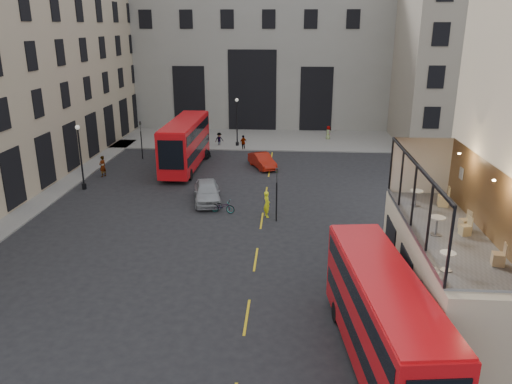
# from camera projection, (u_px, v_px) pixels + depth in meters

# --- Properties ---
(ground) EXTENTS (140.00, 140.00, 0.00)m
(ground) POSITION_uv_depth(u_px,v_px,m) (290.00, 319.00, 22.96)
(ground) COLOR black
(ground) RESTS_ON ground
(host_frontage) EXTENTS (3.00, 11.00, 4.50)m
(host_frontage) POSITION_uv_depth(u_px,v_px,m) (440.00, 280.00, 21.82)
(host_frontage) COLOR tan
(host_frontage) RESTS_ON ground
(cafe_floor) EXTENTS (3.00, 10.00, 0.10)m
(cafe_floor) POSITION_uv_depth(u_px,v_px,m) (446.00, 231.00, 21.09)
(cafe_floor) COLOR slate
(cafe_floor) RESTS_ON host_frontage
(gateway) EXTENTS (35.00, 10.60, 18.00)m
(gateway) POSITION_uv_depth(u_px,v_px,m) (255.00, 53.00, 65.68)
(gateway) COLOR gray
(gateway) RESTS_ON ground
(building_right) EXTENTS (16.60, 18.60, 20.00)m
(building_right) POSITION_uv_depth(u_px,v_px,m) (471.00, 48.00, 56.15)
(building_right) COLOR gray
(building_right) RESTS_ON ground
(pavement_far) EXTENTS (40.00, 12.00, 0.12)m
(pavement_far) POSITION_uv_depth(u_px,v_px,m) (241.00, 138.00, 59.27)
(pavement_far) COLOR slate
(pavement_far) RESTS_ON ground
(traffic_light_near) EXTENTS (0.16, 0.20, 3.80)m
(traffic_light_near) POSITION_uv_depth(u_px,v_px,m) (277.00, 188.00, 33.60)
(traffic_light_near) COLOR black
(traffic_light_near) RESTS_ON ground
(traffic_light_far) EXTENTS (0.16, 0.20, 3.80)m
(traffic_light_far) POSITION_uv_depth(u_px,v_px,m) (141.00, 135.00, 49.64)
(traffic_light_far) COLOR black
(traffic_light_far) RESTS_ON ground
(street_lamp_a) EXTENTS (0.36, 0.36, 5.33)m
(street_lamp_a) POSITION_uv_depth(u_px,v_px,m) (81.00, 161.00, 40.33)
(street_lamp_a) COLOR black
(street_lamp_a) RESTS_ON ground
(street_lamp_b) EXTENTS (0.36, 0.36, 5.33)m
(street_lamp_b) POSITION_uv_depth(u_px,v_px,m) (237.00, 125.00, 54.74)
(street_lamp_b) COLOR black
(street_lamp_b) RESTS_ON ground
(bus_near) EXTENTS (3.50, 10.32, 4.04)m
(bus_near) POSITION_uv_depth(u_px,v_px,m) (383.00, 316.00, 19.05)
(bus_near) COLOR #BA0C12
(bus_near) RESTS_ON ground
(bus_far) EXTENTS (2.69, 11.35, 4.52)m
(bus_far) POSITION_uv_depth(u_px,v_px,m) (185.00, 141.00, 46.42)
(bus_far) COLOR red
(bus_far) RESTS_ON ground
(car_a) EXTENTS (2.83, 5.07, 1.63)m
(car_a) POSITION_uv_depth(u_px,v_px,m) (207.00, 192.00, 37.83)
(car_a) COLOR #979B9F
(car_a) RESTS_ON ground
(car_b) EXTENTS (3.07, 4.40, 1.37)m
(car_b) POSITION_uv_depth(u_px,v_px,m) (262.00, 161.00, 47.00)
(car_b) COLOR #961609
(car_b) RESTS_ON ground
(car_c) EXTENTS (4.17, 5.92, 1.59)m
(car_c) POSITION_uv_depth(u_px,v_px,m) (189.00, 154.00, 48.92)
(car_c) COLOR black
(car_c) RESTS_ON ground
(bicycle) EXTENTS (1.89, 0.96, 0.95)m
(bicycle) POSITION_uv_depth(u_px,v_px,m) (222.00, 206.00, 35.78)
(bicycle) COLOR gray
(bicycle) RESTS_ON ground
(cyclist) EXTENTS (0.65, 0.79, 1.87)m
(cyclist) POSITION_uv_depth(u_px,v_px,m) (267.00, 204.00, 34.89)
(cyclist) COLOR #F4FA1A
(cyclist) RESTS_ON ground
(pedestrian_a) EXTENTS (1.09, 0.96, 1.86)m
(pedestrian_a) POSITION_uv_depth(u_px,v_px,m) (182.00, 135.00, 56.99)
(pedestrian_a) COLOR gray
(pedestrian_a) RESTS_ON ground
(pedestrian_b) EXTENTS (1.15, 1.01, 1.54)m
(pedestrian_b) POSITION_uv_depth(u_px,v_px,m) (219.00, 139.00, 55.32)
(pedestrian_b) COLOR gray
(pedestrian_b) RESTS_ON ground
(pedestrian_c) EXTENTS (0.97, 0.93, 1.62)m
(pedestrian_c) POSITION_uv_depth(u_px,v_px,m) (243.00, 143.00, 53.68)
(pedestrian_c) COLOR gray
(pedestrian_c) RESTS_ON ground
(pedestrian_d) EXTENTS (0.85, 0.97, 1.67)m
(pedestrian_d) POSITION_uv_depth(u_px,v_px,m) (328.00, 133.00, 58.37)
(pedestrian_d) COLOR gray
(pedestrian_d) RESTS_ON ground
(pedestrian_e) EXTENTS (0.70, 0.81, 1.88)m
(pedestrian_e) POSITION_uv_depth(u_px,v_px,m) (103.00, 166.00, 44.18)
(pedestrian_e) COLOR gray
(pedestrian_e) RESTS_ON ground
(cafe_table_near) EXTENTS (0.56, 0.56, 0.70)m
(cafe_table_near) POSITION_uv_depth(u_px,v_px,m) (447.00, 259.00, 17.48)
(cafe_table_near) COLOR white
(cafe_table_near) RESTS_ON cafe_floor
(cafe_table_mid) EXTENTS (0.64, 0.64, 0.79)m
(cafe_table_mid) POSITION_uv_depth(u_px,v_px,m) (437.00, 223.00, 20.46)
(cafe_table_mid) COLOR silver
(cafe_table_mid) RESTS_ON cafe_floor
(cafe_table_far) EXTENTS (0.62, 0.62, 0.77)m
(cafe_table_far) POSITION_uv_depth(u_px,v_px,m) (416.00, 196.00, 23.79)
(cafe_table_far) COLOR silver
(cafe_table_far) RESTS_ON cafe_floor
(cafe_chair_a) EXTENTS (0.49, 0.49, 0.85)m
(cafe_chair_a) POSITION_uv_depth(u_px,v_px,m) (499.00, 258.00, 17.96)
(cafe_chair_a) COLOR tan
(cafe_chair_a) RESTS_ON cafe_floor
(cafe_chair_b) EXTENTS (0.45, 0.45, 0.79)m
(cafe_chair_b) POSITION_uv_depth(u_px,v_px,m) (465.00, 229.00, 20.56)
(cafe_chair_b) COLOR tan
(cafe_chair_b) RESTS_ON cafe_floor
(cafe_chair_c) EXTENTS (0.48, 0.48, 0.81)m
(cafe_chair_c) POSITION_uv_depth(u_px,v_px,m) (465.00, 223.00, 21.16)
(cafe_chair_c) COLOR tan
(cafe_chair_c) RESTS_ON cafe_floor
(cafe_chair_d) EXTENTS (0.54, 0.54, 0.96)m
(cafe_chair_d) POSITION_uv_depth(u_px,v_px,m) (443.00, 200.00, 23.84)
(cafe_chair_d) COLOR #D6B87B
(cafe_chair_d) RESTS_ON cafe_floor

